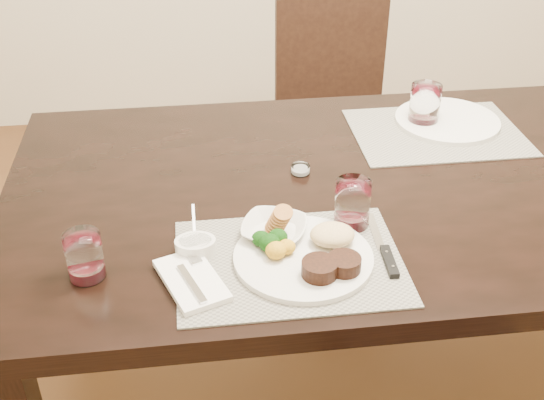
{
  "coord_description": "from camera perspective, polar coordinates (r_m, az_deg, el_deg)",
  "views": [
    {
      "loc": [
        -0.53,
        -1.38,
        1.61
      ],
      "look_at": [
        -0.38,
        -0.16,
        0.82
      ],
      "focal_mm": 45.0,
      "sensor_mm": 36.0,
      "label": 1
    }
  ],
  "objects": [
    {
      "name": "dining_table",
      "position": [
        1.76,
        11.62,
        -0.47
      ],
      "size": [
        2.0,
        1.0,
        0.75
      ],
      "color": "black",
      "rests_on": "ground"
    },
    {
      "name": "chair_far",
      "position": [
        2.62,
        5.19,
        7.61
      ],
      "size": [
        0.42,
        0.42,
        0.9
      ],
      "color": "black",
      "rests_on": "ground"
    },
    {
      "name": "wine_glass_near",
      "position": [
        1.49,
        6.74,
        -0.47
      ],
      "size": [
        0.08,
        0.08,
        0.11
      ],
      "rotation": [
        0.0,
        0.0,
        -0.33
      ],
      "color": "white",
      "rests_on": "placemat_near"
    },
    {
      "name": "dinner_plate",
      "position": [
        1.39,
        3.22,
        -4.53
      ],
      "size": [
        0.29,
        0.29,
        0.05
      ],
      "rotation": [
        0.0,
        0.0,
        0.11
      ],
      "color": "silver",
      "rests_on": "placemat_near"
    },
    {
      "name": "napkin_fork",
      "position": [
        1.35,
        -6.74,
        -6.65
      ],
      "size": [
        0.15,
        0.2,
        0.02
      ],
      "rotation": [
        0.0,
        0.0,
        0.36
      ],
      "color": "white",
      "rests_on": "placemat_near"
    },
    {
      "name": "cracker_bowl",
      "position": [
        1.45,
        0.2,
        -2.46
      ],
      "size": [
        0.18,
        0.18,
        0.06
      ],
      "rotation": [
        0.0,
        0.0,
        -0.38
      ],
      "color": "silver",
      "rests_on": "placemat_near"
    },
    {
      "name": "sauce_ramekin",
      "position": [
        1.42,
        -6.42,
        -3.82
      ],
      "size": [
        0.09,
        0.13,
        0.07
      ],
      "rotation": [
        0.0,
        0.0,
        -0.01
      ],
      "color": "silver",
      "rests_on": "placemat_near"
    },
    {
      "name": "steak_knife",
      "position": [
        1.43,
        9.51,
        -4.46
      ],
      "size": [
        0.02,
        0.23,
        0.01
      ],
      "rotation": [
        0.0,
        0.0,
        -0.05
      ],
      "color": "silver",
      "rests_on": "placemat_near"
    },
    {
      "name": "placemat_near",
      "position": [
        1.4,
        1.47,
        -5.19
      ],
      "size": [
        0.46,
        0.34,
        0.0
      ],
      "primitive_type": "cube",
      "color": "gray",
      "rests_on": "dining_table"
    },
    {
      "name": "salt_cellar",
      "position": [
        1.69,
        2.39,
        2.54
      ],
      "size": [
        0.05,
        0.05,
        0.02
      ],
      "rotation": [
        0.0,
        0.0,
        -0.18
      ],
      "color": "white",
      "rests_on": "dining_table"
    },
    {
      "name": "ground_plane",
      "position": [
        2.19,
        9.65,
        -15.27
      ],
      "size": [
        4.5,
        4.5,
        0.0
      ],
      "primitive_type": "plane",
      "color": "#4F2F19",
      "rests_on": "ground"
    },
    {
      "name": "wine_glass_far",
      "position": [
        1.96,
        12.64,
        7.61
      ],
      "size": [
        0.08,
        0.08,
        0.12
      ],
      "rotation": [
        0.0,
        0.0,
        0.21
      ],
      "color": "white",
      "rests_on": "placemat_far"
    },
    {
      "name": "placemat_far",
      "position": [
        1.94,
        13.6,
        5.53
      ],
      "size": [
        0.46,
        0.34,
        0.0
      ],
      "primitive_type": "cube",
      "color": "gray",
      "rests_on": "dining_table"
    },
    {
      "name": "wine_glass_side",
      "position": [
        1.39,
        -15.39,
        -4.72
      ],
      "size": [
        0.07,
        0.07,
        0.1
      ],
      "rotation": [
        0.0,
        0.0,
        0.27
      ],
      "color": "white",
      "rests_on": "dining_table"
    },
    {
      "name": "far_plate",
      "position": [
        2.0,
        14.44,
        6.46
      ],
      "size": [
        0.29,
        0.29,
        0.01
      ],
      "primitive_type": "cylinder",
      "color": "silver",
      "rests_on": "placemat_far"
    }
  ]
}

